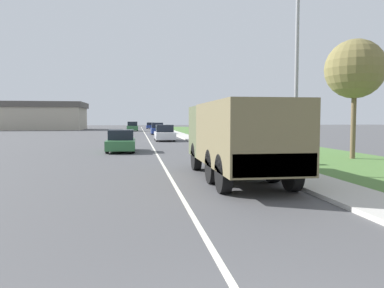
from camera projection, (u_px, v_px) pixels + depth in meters
name	position (u px, v px, depth m)	size (l,w,h in m)	color
ground_plane	(147.00, 138.00, 41.59)	(180.00, 180.00, 0.00)	#4C4C4F
lane_centre_stripe	(147.00, 138.00, 41.59)	(0.12, 120.00, 0.00)	silver
sidewalk_right	(187.00, 137.00, 42.25)	(1.80, 120.00, 0.12)	beige
grass_strip_right	(225.00, 137.00, 42.90)	(7.00, 120.00, 0.02)	#4C7538
military_truck	(237.00, 135.00, 12.97)	(2.35, 7.39, 2.65)	#545B3D
car_nearest_ahead	(121.00, 142.00, 24.14)	(1.78, 3.96, 1.41)	#336B3D
car_second_ahead	(165.00, 134.00, 36.37)	(1.83, 4.51, 1.55)	silver
car_third_ahead	(157.00, 129.00, 51.41)	(1.70, 3.95, 1.61)	navy
car_fourth_ahead	(133.00, 127.00, 65.85)	(1.92, 4.50, 1.66)	#336B3D
car_farthest_ahead	(151.00, 126.00, 81.39)	(1.89, 4.28, 1.38)	navy
lamp_post	(292.00, 44.00, 13.86)	(1.69, 0.24, 8.13)	gray
tree_mid_right	(355.00, 69.00, 19.47)	(3.07, 3.07, 6.23)	brown
utility_box	(298.00, 156.00, 17.32)	(0.55, 0.45, 0.70)	#3D7042
building_distant	(31.00, 116.00, 73.87)	(20.75, 11.78, 5.42)	#B2A893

